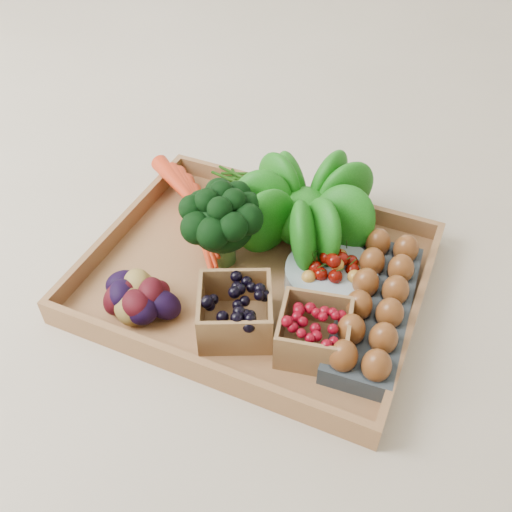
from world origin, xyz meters
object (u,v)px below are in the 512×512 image
at_px(cherry_bowl, 330,278).
at_px(egg_carton, 374,311).
at_px(tray, 256,278).
at_px(broccoli, 222,236).

distance_m(cherry_bowl, egg_carton, 0.09).
relative_size(cherry_bowl, egg_carton, 0.51).
distance_m(tray, broccoli, 0.09).
height_order(cherry_bowl, egg_carton, cherry_bowl).
bearing_deg(broccoli, tray, -9.10).
xyz_separation_m(broccoli, egg_carton, (0.28, -0.02, -0.04)).
relative_size(tray, broccoli, 3.87).
bearing_deg(egg_carton, broccoli, 171.40).
bearing_deg(egg_carton, cherry_bowl, 152.23).
bearing_deg(cherry_bowl, egg_carton, -24.00).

